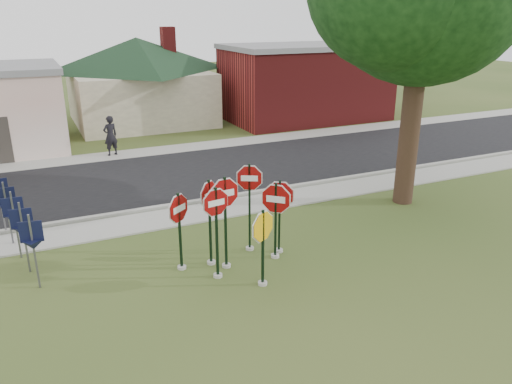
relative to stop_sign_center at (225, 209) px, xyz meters
name	(u,v)px	position (x,y,z in m)	size (l,w,h in m)	color
ground	(260,291)	(0.29, -1.53, -1.71)	(120.00, 120.00, 0.00)	#344B1C
sidewalk_near	(192,214)	(0.29, 3.97, -1.68)	(60.00, 1.60, 0.06)	#97968F
road	(159,178)	(0.29, 8.47, -1.69)	(60.00, 7.00, 0.04)	black
sidewalk_far	(137,153)	(0.29, 12.77, -1.68)	(60.00, 1.60, 0.06)	#97968F
curb	(183,204)	(0.29, 4.97, -1.64)	(60.00, 0.20, 0.14)	#97968F
stop_sign_center	(225,209)	(0.00, 0.00, 0.00)	(1.11, 0.24, 2.72)	#A7A49C
stop_sign_yellow	(263,239)	(0.49, -1.28, -0.41)	(1.00, 0.51, 2.18)	#A7A49C
stop_sign_left	(216,221)	(-0.41, -0.42, -0.10)	(0.99, 0.24, 2.61)	#A7A49C
stop_sign_right	(276,210)	(1.48, -0.05, -0.26)	(0.86, 0.81, 2.36)	#A7A49C
stop_sign_back_right	(250,195)	(1.02, 0.71, 0.00)	(0.91, 0.51, 2.74)	#A7A49C
stop_sign_back_left	(210,211)	(-0.31, 0.35, -0.13)	(0.83, 0.63, 2.56)	#A7A49C
stop_sign_far_right	(280,207)	(1.73, 0.22, -0.29)	(0.96, 0.62, 2.32)	#A7A49C
stop_sign_far_left	(179,221)	(-1.14, 0.42, -0.31)	(0.87, 0.66, 2.30)	#A7A49C
route_sign_row	(15,218)	(-5.11, 2.97, -0.49)	(1.43, 4.63, 2.00)	#59595E
building_house	(138,63)	(2.29, 20.47, 1.94)	(11.60, 11.60, 6.20)	beige
building_brick	(305,82)	(12.29, 16.97, 0.69)	(10.20, 6.20, 4.75)	maroon
bg_tree_right	(365,26)	(22.29, 24.47, 3.87)	(5.60, 5.60, 8.40)	black
pedestrian	(110,136)	(-0.88, 12.86, -0.69)	(0.70, 0.46, 1.93)	black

